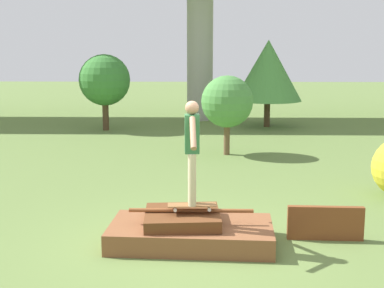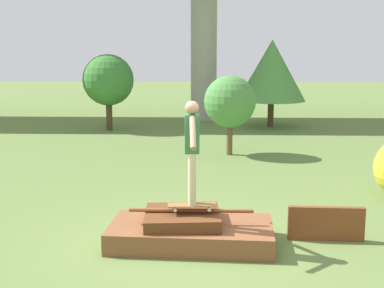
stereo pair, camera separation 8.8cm
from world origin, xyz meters
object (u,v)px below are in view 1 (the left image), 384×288
(skater, at_px, (192,145))
(skateboard, at_px, (192,205))
(tree_mid_back, at_px, (268,70))
(tree_behind_left, at_px, (105,80))
(tree_behind_right, at_px, (227,102))

(skater, bearing_deg, skateboard, 90.00)
(skateboard, height_order, tree_mid_back, tree_mid_back)
(tree_behind_left, xyz_separation_m, tree_mid_back, (6.17, 1.04, 0.32))
(skateboard, height_order, tree_behind_right, tree_behind_right)
(skateboard, bearing_deg, tree_behind_right, 83.42)
(skateboard, xyz_separation_m, tree_mid_back, (2.64, 12.85, 1.53))
(tree_behind_left, height_order, tree_mid_back, tree_mid_back)
(tree_behind_left, bearing_deg, tree_behind_right, -46.06)
(tree_behind_right, bearing_deg, skateboard, -96.58)
(tree_behind_left, height_order, tree_behind_right, tree_behind_left)
(skater, bearing_deg, tree_behind_left, 106.64)
(skater, distance_m, tree_behind_left, 12.33)
(tree_behind_right, relative_size, tree_mid_back, 0.68)
(tree_mid_back, bearing_deg, tree_behind_right, -107.92)
(tree_behind_right, distance_m, tree_mid_back, 5.89)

